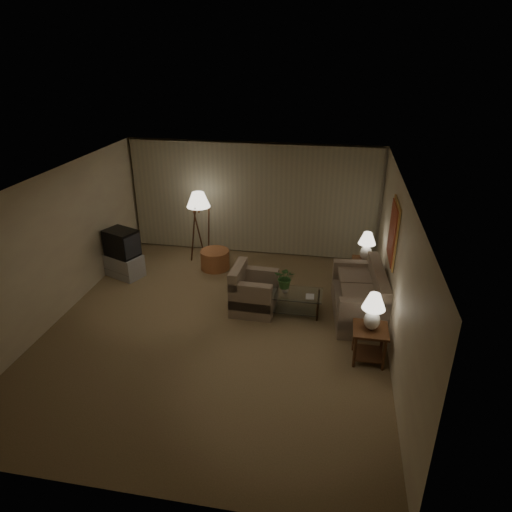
{
  "coord_description": "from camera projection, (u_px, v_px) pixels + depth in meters",
  "views": [
    {
      "loc": [
        1.94,
        -6.78,
        4.67
      ],
      "look_at": [
        0.6,
        0.6,
        1.2
      ],
      "focal_mm": 32.0,
      "sensor_mm": 36.0,
      "label": 1
    }
  ],
  "objects": [
    {
      "name": "ground",
      "position": [
        218.0,
        327.0,
        8.34
      ],
      "size": [
        7.0,
        7.0,
        0.0
      ],
      "primitive_type": "plane",
      "color": "#8B6F4D",
      "rests_on": "ground"
    },
    {
      "name": "room_shell",
      "position": [
        235.0,
        210.0,
        8.95
      ],
      "size": [
        6.04,
        7.02,
        2.72
      ],
      "color": "beige",
      "rests_on": "ground"
    },
    {
      "name": "sofa",
      "position": [
        358.0,
        298.0,
        8.53
      ],
      "size": [
        1.86,
        1.15,
        0.76
      ],
      "rotation": [
        0.0,
        0.0,
        -1.48
      ],
      "color": "gray",
      "rests_on": "ground"
    },
    {
      "name": "armchair",
      "position": [
        254.0,
        293.0,
        8.74
      ],
      "size": [
        0.92,
        0.88,
        0.72
      ],
      "rotation": [
        0.0,
        0.0,
        1.53
      ],
      "color": "gray",
      "rests_on": "ground"
    },
    {
      "name": "side_table_near",
      "position": [
        370.0,
        339.0,
        7.29
      ],
      "size": [
        0.55,
        0.55,
        0.6
      ],
      "color": "#361F0E",
      "rests_on": "ground"
    },
    {
      "name": "side_table_far",
      "position": [
        364.0,
        268.0,
        9.62
      ],
      "size": [
        0.54,
        0.45,
        0.6
      ],
      "color": "#361F0E",
      "rests_on": "ground"
    },
    {
      "name": "table_lamp_near",
      "position": [
        373.0,
        308.0,
        7.06
      ],
      "size": [
        0.37,
        0.37,
        0.63
      ],
      "color": "silver",
      "rests_on": "side_table_near"
    },
    {
      "name": "table_lamp_far",
      "position": [
        367.0,
        244.0,
        9.38
      ],
      "size": [
        0.36,
        0.36,
        0.61
      ],
      "color": "silver",
      "rests_on": "side_table_far"
    },
    {
      "name": "coffee_table",
      "position": [
        293.0,
        299.0,
        8.69
      ],
      "size": [
        1.11,
        0.61,
        0.41
      ],
      "color": "silver",
      "rests_on": "ground"
    },
    {
      "name": "tv_cabinet",
      "position": [
        124.0,
        265.0,
        10.1
      ],
      "size": [
        1.14,
        1.05,
        0.5
      ],
      "primitive_type": "cube",
      "rotation": [
        0.0,
        0.0,
        -0.39
      ],
      "color": "#ABABAE",
      "rests_on": "ground"
    },
    {
      "name": "crt_tv",
      "position": [
        121.0,
        243.0,
        9.87
      ],
      "size": [
        1.02,
        0.96,
        0.58
      ],
      "primitive_type": "cube",
      "rotation": [
        0.0,
        0.0,
        -0.39
      ],
      "color": "black",
      "rests_on": "tv_cabinet"
    },
    {
      "name": "floor_lamp",
      "position": [
        200.0,
        225.0,
        10.62
      ],
      "size": [
        0.54,
        0.54,
        1.66
      ],
      "color": "#361F0E",
      "rests_on": "ground"
    },
    {
      "name": "ottoman",
      "position": [
        215.0,
        259.0,
        10.44
      ],
      "size": [
        0.87,
        0.87,
        0.44
      ],
      "primitive_type": "cylinder",
      "rotation": [
        0.0,
        0.0,
        -0.41
      ],
      "color": "#9A5E34",
      "rests_on": "ground"
    },
    {
      "name": "vase",
      "position": [
        285.0,
        289.0,
        8.62
      ],
      "size": [
        0.16,
        0.16,
        0.14
      ],
      "primitive_type": "imported",
      "rotation": [
        0.0,
        0.0,
        -0.27
      ],
      "color": "silver",
      "rests_on": "coffee_table"
    },
    {
      "name": "flowers",
      "position": [
        286.0,
        276.0,
        8.51
      ],
      "size": [
        0.42,
        0.37,
        0.43
      ],
      "primitive_type": "imported",
      "rotation": [
        0.0,
        0.0,
        -0.1
      ],
      "color": "#37682E",
      "rests_on": "vase"
    },
    {
      "name": "book",
      "position": [
        306.0,
        296.0,
        8.5
      ],
      "size": [
        0.16,
        0.22,
        0.02
      ],
      "primitive_type": "imported",
      "rotation": [
        0.0,
        0.0,
        0.04
      ],
      "color": "olive",
      "rests_on": "coffee_table"
    }
  ]
}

